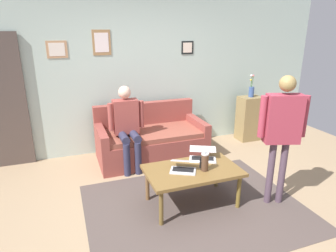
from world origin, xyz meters
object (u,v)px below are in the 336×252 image
Objects in this scene: coffee_table at (192,173)px; person_standing at (282,125)px; side_shelf at (249,118)px; person_seated at (127,123)px; laptop_center at (203,156)px; flower_vase at (251,90)px; couch at (151,140)px; laptop_left at (183,167)px; french_press at (205,162)px.

person_standing is at bearing 161.97° from coffee_table.
coffee_table is 1.19m from person_standing.
person_seated is at bearing 9.35° from side_shelf.
person_seated reaches higher than laptop_center.
flower_vase is 2.53m from person_seated.
laptop_center is 0.51× the size of side_shelf.
laptop_left is at bearing 88.32° from couch.
coffee_table is 2.66× the size of flower_vase.
person_standing reaches higher than laptop_center.
couch is 0.65m from person_seated.
couch is 1.52m from laptop_left.
coffee_table is at bearing 174.53° from laptop_left.
person_standing reaches higher than french_press.
coffee_table is 1.33× the size of side_shelf.
side_shelf is 0.53× the size of person_standing.
coffee_table is 0.35m from laptop_center.
person_seated reaches higher than french_press.
laptop_center is 1.05m from person_standing.
flower_vase is 0.33× the size of person_seated.
person_standing is at bearing 63.69° from flower_vase.
couch is at bearing -60.08° from person_standing.
couch is 4.51× the size of laptop_left.
couch reaches higher than laptop_left.
side_shelf reaches higher than french_press.
person_standing is (-0.86, 0.24, 0.44)m from french_press.
flower_vase is (-1.86, -1.77, 0.40)m from french_press.
french_press is at bearing 159.73° from laptop_left.
french_press is (0.13, 0.30, 0.07)m from laptop_center.
couch reaches higher than coffee_table.
coffee_table is 0.88× the size of person_seated.
laptop_left is 0.26m from french_press.
person_seated is (0.75, -1.06, 0.21)m from laptop_center.
flower_vase is (-1.73, -1.47, 0.46)m from laptop_center.
laptop_center is 1.03× the size of flower_vase.
side_shelf is at bearing -139.74° from laptop_center.
person_standing is (-0.73, 0.55, 0.51)m from laptop_center.
laptop_center is (-0.36, -0.22, 0.00)m from laptop_left.
couch is 1.09× the size of person_standing.
person_seated is at bearing 27.60° from couch.
side_shelf is at bearing -170.65° from person_seated.
person_standing is (-0.98, 0.32, 0.60)m from coffee_table.
coffee_table is at bearing 92.78° from couch.
couch is 2.23m from person_standing.
laptop_left is 2.69m from side_shelf.
couch is at bearing -152.40° from person_seated.
person_seated is at bearing -54.50° from laptop_center.
flower_vase reaches higher than side_shelf.
person_standing is (-1.05, 1.83, 0.72)m from couch.
coffee_table is 0.15m from laptop_left.
side_shelf reaches higher than coffee_table.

